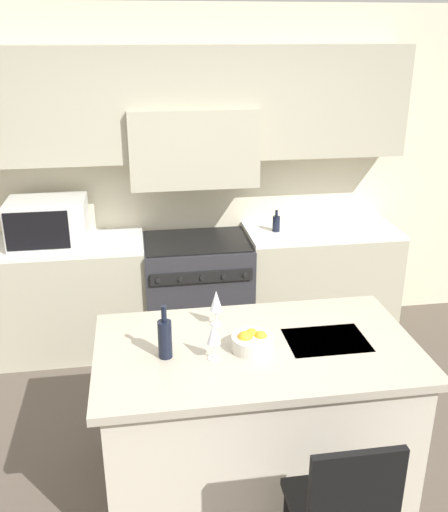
{
  "coord_description": "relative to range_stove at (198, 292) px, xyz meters",
  "views": [
    {
      "loc": [
        -0.45,
        -2.39,
        2.49
      ],
      "look_at": [
        0.07,
        0.93,
        1.16
      ],
      "focal_mm": 40.0,
      "sensor_mm": 36.0,
      "label": 1
    }
  ],
  "objects": [
    {
      "name": "oil_bottle_on_counter",
      "position": [
        0.67,
        0.03,
        0.56
      ],
      "size": [
        0.06,
        0.06,
        0.18
      ],
      "color": "black",
      "rests_on": "back_counter"
    },
    {
      "name": "range_stove",
      "position": [
        0.0,
        0.0,
        0.0
      ],
      "size": [
        0.86,
        0.7,
        0.91
      ],
      "color": "#2D2D33",
      "rests_on": "ground_plane"
    },
    {
      "name": "back_counter",
      "position": [
        -0.0,
        0.02,
        0.02
      ],
      "size": [
        3.39,
        0.62,
        0.95
      ],
      "color": "#B2AD93",
      "rests_on": "ground_plane"
    },
    {
      "name": "wine_glass_far",
      "position": [
        -0.04,
        -1.42,
        0.6
      ],
      "size": [
        0.07,
        0.07,
        0.21
      ],
      "color": "white",
      "rests_on": "kitchen_island"
    },
    {
      "name": "ground_plane",
      "position": [
        -0.0,
        -1.92,
        -0.46
      ],
      "size": [
        10.0,
        10.0,
        0.0
      ],
      "primitive_type": "plane",
      "color": "brown"
    },
    {
      "name": "wine_glass_near",
      "position": [
        -0.11,
        -1.79,
        0.6
      ],
      "size": [
        0.07,
        0.07,
        0.21
      ],
      "color": "white",
      "rests_on": "kitchen_island"
    },
    {
      "name": "island_chair",
      "position": [
        0.36,
        -2.51,
        0.09
      ],
      "size": [
        0.42,
        0.4,
        0.95
      ],
      "color": "black",
      "rests_on": "ground_plane"
    },
    {
      "name": "back_cabinetry",
      "position": [
        -0.0,
        0.27,
        1.13
      ],
      "size": [
        10.0,
        0.46,
        2.7
      ],
      "color": "beige",
      "rests_on": "ground_plane"
    },
    {
      "name": "microwave",
      "position": [
        -1.14,
        0.02,
        0.67
      ],
      "size": [
        0.59,
        0.43,
        0.36
      ],
      "color": "silver",
      "rests_on": "back_counter"
    },
    {
      "name": "kitchen_island",
      "position": [
        0.14,
        -1.69,
        0.0
      ],
      "size": [
        1.74,
        0.99,
        0.91
      ],
      "color": "beige",
      "rests_on": "ground_plane"
    },
    {
      "name": "fruit_bowl",
      "position": [
        0.11,
        -1.72,
        0.5
      ],
      "size": [
        0.23,
        0.23,
        0.11
      ],
      "color": "silver",
      "rests_on": "kitchen_island"
    },
    {
      "name": "wine_bottle",
      "position": [
        -0.35,
        -1.73,
        0.57
      ],
      "size": [
        0.07,
        0.07,
        0.29
      ],
      "color": "black",
      "rests_on": "kitchen_island"
    }
  ]
}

